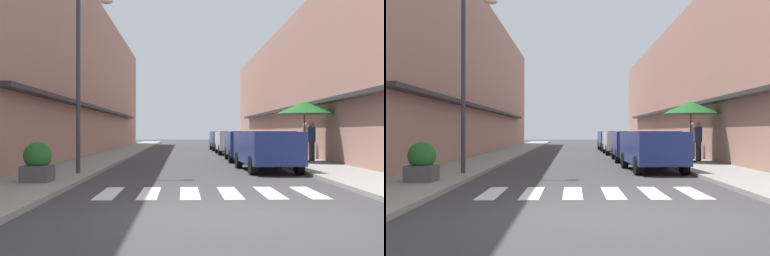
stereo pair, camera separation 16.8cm
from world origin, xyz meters
TOP-DOWN VIEW (x-y plane):
  - ground_plane at (0.00, 19.29)m, footprint 106.09×106.09m
  - sidewalk_left at (-4.70, 19.29)m, footprint 2.43×67.51m
  - sidewalk_right at (4.70, 19.29)m, footprint 2.43×67.51m
  - building_row_left at (-8.41, 20.70)m, footprint 5.50×45.40m
  - building_row_right at (8.41, 20.70)m, footprint 5.50×45.40m
  - crosswalk at (-0.00, 2.86)m, footprint 5.20×2.20m
  - parked_car_near at (2.43, 8.65)m, footprint 1.96×4.28m
  - parked_car_mid at (2.43, 14.35)m, footprint 1.93×4.45m
  - parked_car_far at (2.43, 20.88)m, footprint 1.82×4.21m
  - parked_car_distant at (2.43, 26.57)m, footprint 1.83×4.48m
  - street_lamp at (-3.83, 6.78)m, footprint 1.19×0.28m
  - cafe_umbrella at (4.71, 11.92)m, footprint 2.53×2.53m
  - planter_corner at (-4.54, 4.36)m, footprint 0.75×0.75m
  - pedestrian_walking_near at (5.25, 12.66)m, footprint 0.34×0.34m
  - pedestrian_walking_far at (5.38, 14.22)m, footprint 0.34×0.34m

SIDE VIEW (x-z plane):
  - ground_plane at x=0.00m, z-range 0.00..0.00m
  - crosswalk at x=0.00m, z-range 0.00..0.01m
  - sidewalk_left at x=-4.70m, z-range 0.00..0.12m
  - sidewalk_right at x=4.70m, z-range 0.00..0.12m
  - planter_corner at x=-4.54m, z-range 0.10..1.17m
  - parked_car_far at x=2.43m, z-range 0.19..1.66m
  - parked_car_near at x=2.43m, z-range 0.19..1.66m
  - parked_car_mid at x=2.43m, z-range 0.19..1.66m
  - parked_car_distant at x=2.43m, z-range 0.19..1.66m
  - pedestrian_walking_far at x=5.38m, z-range 0.17..1.93m
  - pedestrian_walking_near at x=5.25m, z-range 0.17..1.95m
  - cafe_umbrella at x=4.71m, z-range 1.17..3.83m
  - street_lamp at x=-3.83m, z-range 0.73..6.54m
  - building_row_right at x=8.41m, z-range 0.00..8.41m
  - building_row_left at x=-8.41m, z-range 0.00..9.74m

